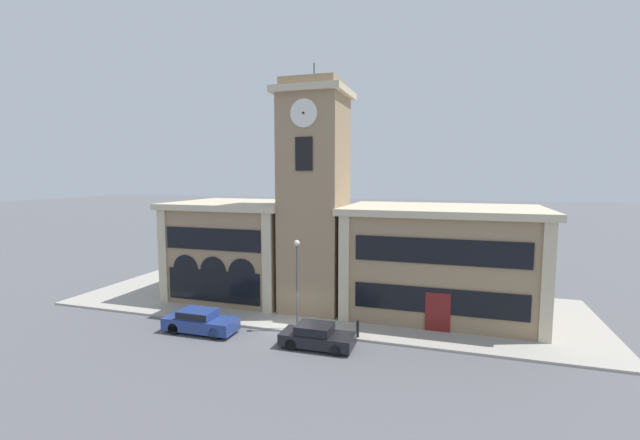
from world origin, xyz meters
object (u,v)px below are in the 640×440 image
at_px(parked_car_mid, 316,335).
at_px(street_lamp, 297,271).
at_px(bollard, 358,329).
at_px(parked_car_near, 200,321).

bearing_deg(parked_car_mid, street_lamp, 131.90).
bearing_deg(street_lamp, bollard, -4.70).
relative_size(parked_car_mid, street_lamp, 0.74).
distance_m(parked_car_near, parked_car_mid, 7.65).
xyz_separation_m(parked_car_near, bollard, (9.63, 1.85, -0.09)).
bearing_deg(parked_car_near, bollard, 10.50).
height_order(parked_car_mid, street_lamp, street_lamp).
xyz_separation_m(parked_car_near, street_lamp, (5.67, 2.18, 3.10)).
distance_m(parked_car_near, street_lamp, 6.82).
bearing_deg(bollard, parked_car_near, -169.10).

